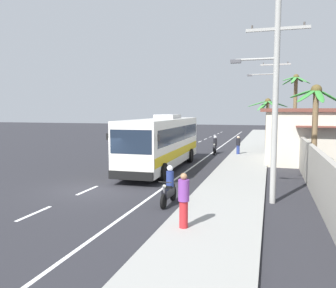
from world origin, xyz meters
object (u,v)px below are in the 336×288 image
(motorcycle_beside_bus, at_px, (215,146))
(pedestrian_near_kerb, at_px, (184,199))
(utility_pole_mid, at_px, (273,97))
(palm_nearest, at_px, (295,99))
(motorcycle_trailing, at_px, (169,189))
(palm_second, at_px, (315,114))
(palm_third, at_px, (267,112))
(coach_bus_foreground, at_px, (162,141))
(utility_pole_nearest, at_px, (274,97))
(pedestrian_midwalk, at_px, (238,145))

(motorcycle_beside_bus, bearing_deg, pedestrian_near_kerb, -83.84)
(utility_pole_mid, distance_m, palm_nearest, 4.56)
(motorcycle_trailing, xyz_separation_m, palm_second, (6.23, 6.10, 3.09))
(palm_second, height_order, palm_third, palm_second)
(motorcycle_trailing, bearing_deg, utility_pole_mid, 77.15)
(coach_bus_foreground, height_order, utility_pole_mid, utility_pole_mid)
(motorcycle_trailing, relative_size, utility_pole_nearest, 0.23)
(pedestrian_near_kerb, relative_size, pedestrian_midwalk, 1.13)
(motorcycle_beside_bus, xyz_separation_m, utility_pole_nearest, (4.91, -15.93, 3.83))
(palm_second, bearing_deg, utility_pole_mid, 99.58)
(motorcycle_trailing, distance_m, palm_second, 9.25)
(motorcycle_beside_bus, bearing_deg, palm_nearest, 35.39)
(coach_bus_foreground, height_order, pedestrian_near_kerb, coach_bus_foreground)
(pedestrian_near_kerb, distance_m, utility_pole_nearest, 6.22)
(motorcycle_trailing, bearing_deg, palm_nearest, 74.40)
(utility_pole_nearest, distance_m, palm_nearest, 21.04)
(motorcycle_trailing, relative_size, palm_nearest, 0.26)
(coach_bus_foreground, bearing_deg, palm_third, 63.58)
(motorcycle_beside_bus, distance_m, palm_nearest, 9.67)
(pedestrian_near_kerb, bearing_deg, utility_pole_nearest, 176.28)
(utility_pole_nearest, distance_m, utility_pole_mid, 16.88)
(pedestrian_near_kerb, height_order, utility_pole_nearest, utility_pole_nearest)
(coach_bus_foreground, height_order, palm_third, palm_third)
(utility_pole_nearest, xyz_separation_m, palm_third, (-0.43, 20.08, -0.74))
(pedestrian_midwalk, relative_size, utility_pole_mid, 0.16)
(pedestrian_midwalk, bearing_deg, utility_pole_nearest, 154.04)
(motorcycle_trailing, bearing_deg, palm_second, 44.39)
(utility_pole_nearest, bearing_deg, palm_nearest, 84.17)
(pedestrian_midwalk, height_order, palm_third, palm_third)
(coach_bus_foreground, bearing_deg, motorcycle_trailing, -70.45)
(coach_bus_foreground, bearing_deg, palm_nearest, 57.01)
(coach_bus_foreground, distance_m, pedestrian_midwalk, 9.47)
(coach_bus_foreground, relative_size, palm_second, 2.17)
(coach_bus_foreground, distance_m, motorcycle_trailing, 8.82)
(coach_bus_foreground, relative_size, utility_pole_mid, 1.19)
(coach_bus_foreground, xyz_separation_m, motorcycle_beside_bus, (2.12, 9.11, -1.23))
(pedestrian_midwalk, height_order, utility_pole_mid, utility_pole_mid)
(motorcycle_beside_bus, bearing_deg, palm_second, -57.98)
(palm_nearest, bearing_deg, palm_third, -161.78)
(coach_bus_foreground, xyz_separation_m, utility_pole_mid, (7.10, 10.06, 3.23))
(pedestrian_midwalk, distance_m, utility_pole_nearest, 15.87)
(utility_pole_nearest, xyz_separation_m, palm_second, (2.13, 4.68, -0.74))
(utility_pole_nearest, bearing_deg, utility_pole_mid, 89.76)
(pedestrian_near_kerb, distance_m, pedestrian_midwalk, 19.66)
(motorcycle_trailing, height_order, pedestrian_midwalk, pedestrian_midwalk)
(pedestrian_near_kerb, bearing_deg, palm_second, 179.71)
(motorcycle_trailing, height_order, utility_pole_mid, utility_pole_mid)
(motorcycle_beside_bus, relative_size, utility_pole_nearest, 0.23)
(coach_bus_foreground, height_order, motorcycle_beside_bus, coach_bus_foreground)
(coach_bus_foreground, relative_size, pedestrian_midwalk, 7.23)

